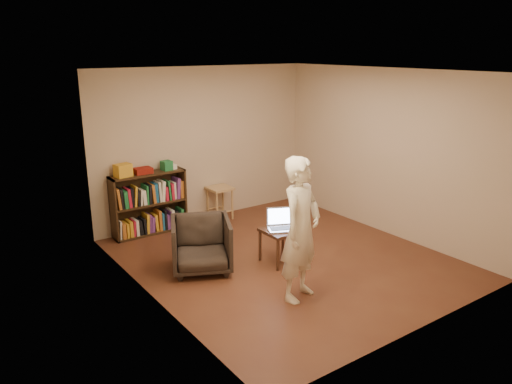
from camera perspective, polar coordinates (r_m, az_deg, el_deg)
floor at (r=7.16m, az=3.38°, el=-7.65°), size 4.50×4.50×0.00m
ceiling at (r=6.55m, az=3.77°, el=13.62°), size 4.50×4.50×0.00m
wall_back at (r=8.56m, az=-5.95°, el=5.43°), size 4.00×0.00×4.00m
wall_left at (r=5.74m, az=-12.20°, el=-0.31°), size 0.00×4.50×4.50m
wall_right at (r=8.11m, az=14.67°, el=4.38°), size 0.00×4.50×4.50m
bookshelf at (r=8.16m, az=-12.13°, el=-1.65°), size 1.20×0.30×1.00m
box_yellow at (r=7.81m, az=-14.96°, el=2.40°), size 0.27×0.22×0.20m
red_cloth at (r=7.96m, az=-12.80°, el=2.40°), size 0.27×0.20×0.09m
box_green at (r=8.09m, az=-10.19°, el=3.00°), size 0.17×0.17×0.15m
box_white at (r=8.15m, az=-9.49°, el=2.87°), size 0.12×0.12×0.08m
stool at (r=8.65m, az=-4.16°, el=-0.14°), size 0.39×0.39×0.57m
armchair at (r=6.72m, az=-6.28°, el=-6.02°), size 1.04×1.05×0.72m
side_table at (r=6.92m, az=2.84°, el=-4.91°), size 0.47×0.47×0.48m
laptop at (r=6.90m, az=2.89°, el=-3.70°), size 0.47×0.43×0.28m
person at (r=5.82m, az=5.14°, el=-4.27°), size 0.73×0.60×1.73m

